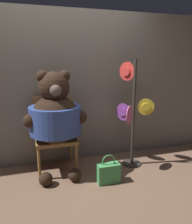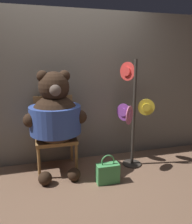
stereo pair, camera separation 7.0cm
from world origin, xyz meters
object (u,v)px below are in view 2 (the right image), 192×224
Objects in this scene: hat_display_rack at (132,114)px; handbag_on_ground at (108,173)px; chair at (55,130)px; teddy_bear at (55,116)px.

hat_display_rack reaches higher than handbag_on_ground.
chair is 2.74× the size of handbag_on_ground.
chair is at bearing 89.83° from teddy_bear.
handbag_on_ground is at bearing -140.55° from hat_display_rack.
hat_display_rack is (1.09, -0.22, 0.23)m from chair.
teddy_bear reaches higher than handbag_on_ground.
chair is 1.13m from hat_display_rack.
handbag_on_ground is (0.60, -0.45, -0.68)m from teddy_bear.
chair is 0.74× the size of teddy_bear.
handbag_on_ground is (0.60, -0.62, -0.43)m from chair.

